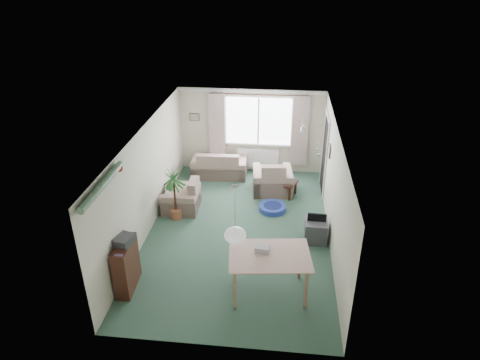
# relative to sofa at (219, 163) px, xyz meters

# --- Properties ---
(ground) EXTENTS (6.50, 6.50, 0.00)m
(ground) POSITION_rel_sofa_xyz_m (0.85, -2.75, -0.38)
(ground) COLOR #2C4A3B
(window) EXTENTS (1.80, 0.03, 1.30)m
(window) POSITION_rel_sofa_xyz_m (1.05, 0.48, 1.12)
(window) COLOR white
(curtain_rod) EXTENTS (2.60, 0.03, 0.03)m
(curtain_rod) POSITION_rel_sofa_xyz_m (1.05, 0.40, 1.89)
(curtain_rod) COLOR black
(curtain_left) EXTENTS (0.45, 0.08, 2.00)m
(curtain_left) POSITION_rel_sofa_xyz_m (-0.10, 0.38, 0.89)
(curtain_left) COLOR beige
(curtain_right) EXTENTS (0.45, 0.08, 2.00)m
(curtain_right) POSITION_rel_sofa_xyz_m (2.20, 0.38, 0.89)
(curtain_right) COLOR beige
(radiator) EXTENTS (1.20, 0.10, 0.55)m
(radiator) POSITION_rel_sofa_xyz_m (1.05, 0.44, 0.02)
(radiator) COLOR white
(doorway) EXTENTS (0.03, 0.95, 2.00)m
(doorway) POSITION_rel_sofa_xyz_m (2.83, -0.55, 0.62)
(doorway) COLOR black
(pendant_lamp) EXTENTS (0.36, 0.36, 0.36)m
(pendant_lamp) POSITION_rel_sofa_xyz_m (1.05, -5.05, 1.10)
(pendant_lamp) COLOR white
(tinsel_garland) EXTENTS (1.60, 1.60, 0.12)m
(tinsel_garland) POSITION_rel_sofa_xyz_m (-1.07, -5.05, 1.90)
(tinsel_garland) COLOR #196626
(bauble_cluster_a) EXTENTS (0.20, 0.20, 0.20)m
(bauble_cluster_a) POSITION_rel_sofa_xyz_m (2.15, -1.85, 1.84)
(bauble_cluster_a) COLOR silver
(bauble_cluster_b) EXTENTS (0.20, 0.20, 0.20)m
(bauble_cluster_b) POSITION_rel_sofa_xyz_m (2.45, -3.05, 1.84)
(bauble_cluster_b) COLOR silver
(wall_picture_back) EXTENTS (0.28, 0.03, 0.22)m
(wall_picture_back) POSITION_rel_sofa_xyz_m (-0.75, 0.48, 1.17)
(wall_picture_back) COLOR brown
(wall_picture_right) EXTENTS (0.03, 0.24, 0.30)m
(wall_picture_right) POSITION_rel_sofa_xyz_m (2.83, -1.55, 1.17)
(wall_picture_right) COLOR brown
(sofa) EXTENTS (1.55, 0.87, 0.76)m
(sofa) POSITION_rel_sofa_xyz_m (0.00, 0.00, 0.00)
(sofa) COLOR beige
(sofa) RESTS_ON ground
(armchair_corner) EXTENTS (1.09, 1.04, 0.89)m
(armchair_corner) POSITION_rel_sofa_xyz_m (1.52, -0.75, 0.07)
(armchair_corner) COLOR #BEA58F
(armchair_corner) RESTS_ON ground
(armchair_left) EXTENTS (0.85, 0.90, 0.79)m
(armchair_left) POSITION_rel_sofa_xyz_m (-0.65, -1.91, 0.02)
(armchair_left) COLOR #B9B28C
(armchair_left) RESTS_ON ground
(coffee_table) EXTENTS (0.99, 0.79, 0.39)m
(coffee_table) POSITION_rel_sofa_xyz_m (1.71, -0.88, -0.18)
(coffee_table) COLOR black
(coffee_table) RESTS_ON ground
(photo_frame) EXTENTS (0.12, 0.06, 0.16)m
(photo_frame) POSITION_rel_sofa_xyz_m (1.65, -0.86, 0.09)
(photo_frame) COLOR brown
(photo_frame) RESTS_ON coffee_table
(bookshelf) EXTENTS (0.30, 0.80, 0.97)m
(bookshelf) POSITION_rel_sofa_xyz_m (-0.99, -4.80, 0.10)
(bookshelf) COLOR black
(bookshelf) RESTS_ON ground
(hifi_box) EXTENTS (0.36, 0.41, 0.14)m
(hifi_box) POSITION_rel_sofa_xyz_m (-0.97, -4.77, 0.66)
(hifi_box) COLOR #333337
(hifi_box) RESTS_ON bookshelf
(houseplant) EXTENTS (0.68, 0.68, 1.32)m
(houseplant) POSITION_rel_sofa_xyz_m (-0.68, -2.36, 0.28)
(houseplant) COLOR #23581E
(houseplant) RESTS_ON ground
(dining_table) EXTENTS (1.43, 1.04, 0.83)m
(dining_table) POSITION_rel_sofa_xyz_m (1.61, -4.68, 0.04)
(dining_table) COLOR tan
(dining_table) RESTS_ON ground
(gift_box) EXTENTS (0.27, 0.21, 0.12)m
(gift_box) POSITION_rel_sofa_xyz_m (1.47, -4.58, 0.51)
(gift_box) COLOR #AEB0B9
(gift_box) RESTS_ON dining_table
(tv_cube) EXTENTS (0.49, 0.54, 0.48)m
(tv_cube) POSITION_rel_sofa_xyz_m (2.55, -2.89, -0.14)
(tv_cube) COLOR #3A3A3F
(tv_cube) RESTS_ON ground
(pet_bed) EXTENTS (0.68, 0.68, 0.13)m
(pet_bed) POSITION_rel_sofa_xyz_m (1.57, -1.75, -0.31)
(pet_bed) COLOR #1E468D
(pet_bed) RESTS_ON ground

